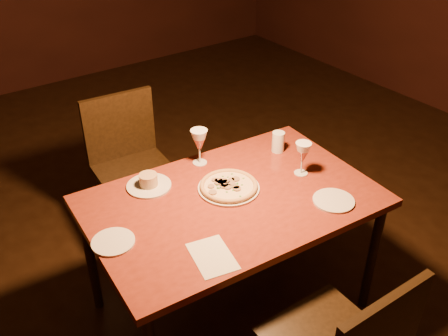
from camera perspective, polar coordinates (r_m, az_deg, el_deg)
floor at (r=2.80m, az=0.72°, el=-14.96°), size 7.00×7.00×0.00m
dining_table at (r=2.35m, az=0.93°, el=-4.68°), size 1.38×0.94×0.71m
chair_far at (r=3.01m, az=-10.62°, el=0.67°), size 0.47×0.47×0.89m
pizza_plate at (r=2.36m, az=0.55°, el=-2.08°), size 0.29×0.29×0.03m
ramekin_saucer at (r=2.40m, az=-8.60°, el=-1.68°), size 0.21×0.21×0.07m
wine_glass_far at (r=2.52m, az=-2.83°, el=2.43°), size 0.09×0.09×0.19m
wine_glass_right at (r=2.46m, az=8.93°, el=1.08°), size 0.08×0.08×0.17m
water_tumbler at (r=2.65m, az=6.21°, el=2.99°), size 0.07×0.07×0.11m
side_plate_left at (r=2.11m, az=-12.55°, el=-8.23°), size 0.18×0.18×0.01m
side_plate_near at (r=2.34m, az=12.42°, el=-3.66°), size 0.19×0.19×0.01m
menu_card at (r=2.01m, az=-1.34°, el=-10.05°), size 0.19×0.25×0.00m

